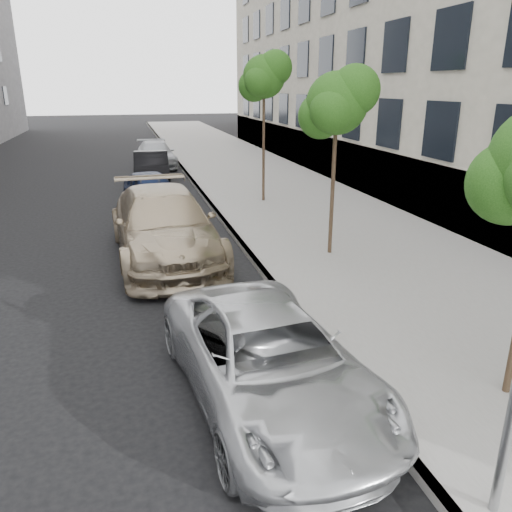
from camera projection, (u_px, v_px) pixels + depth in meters
name	position (u px, v px, depth m)	size (l,w,h in m)	color
sidewalk	(237.00, 165.00, 28.02)	(6.40, 72.00, 0.14)	gray
curb	(181.00, 167.00, 27.27)	(0.15, 72.00, 0.14)	#9E9B93
tree_mid	(338.00, 103.00, 11.88)	(1.80, 1.60, 4.64)	#38281C
tree_far	(265.00, 77.00, 17.61)	(1.81, 1.61, 5.34)	#38281C
minivan	(269.00, 360.00, 6.94)	(2.21, 4.79, 1.33)	silver
suv	(164.00, 225.00, 12.81)	(2.47, 6.08, 1.76)	tan
sedan_blue	(152.00, 191.00, 18.03)	(1.60, 3.99, 1.36)	#101A37
sedan_black	(151.00, 168.00, 22.73)	(1.52, 4.36, 1.44)	black
sedan_rear	(156.00, 154.00, 27.57)	(1.91, 4.71, 1.37)	#9EA1A6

